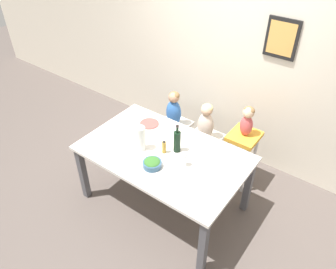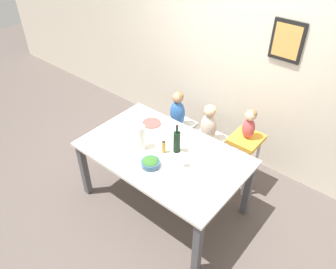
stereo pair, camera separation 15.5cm
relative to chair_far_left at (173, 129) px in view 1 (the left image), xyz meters
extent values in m
plane|color=#564C47|center=(0.45, -0.81, -0.39)|extent=(14.00, 14.00, 0.00)
cube|color=beige|center=(0.45, 0.54, 0.96)|extent=(10.00, 0.06, 2.70)
cube|color=black|center=(1.01, 0.50, 1.31)|extent=(0.34, 0.02, 0.42)
cube|color=gold|center=(1.01, 0.49, 1.31)|extent=(0.28, 0.00, 0.35)
cube|color=silver|center=(0.45, -0.81, 0.36)|extent=(1.72, 1.06, 0.03)
cube|color=#4C4C51|center=(-0.35, -1.28, -0.02)|extent=(0.07, 0.07, 0.73)
cube|color=#4C4C51|center=(1.25, -1.28, -0.02)|extent=(0.07, 0.07, 0.73)
cube|color=#4C4C51|center=(-0.35, -0.34, -0.02)|extent=(0.07, 0.07, 0.73)
cube|color=#4C4C51|center=(1.25, -0.34, -0.02)|extent=(0.07, 0.07, 0.73)
cylinder|color=silver|center=(-0.14, -0.14, -0.18)|extent=(0.04, 0.04, 0.41)
cylinder|color=silver|center=(0.14, -0.14, -0.18)|extent=(0.04, 0.04, 0.41)
cylinder|color=silver|center=(-0.14, 0.14, -0.18)|extent=(0.04, 0.04, 0.41)
cylinder|color=silver|center=(0.14, 0.14, -0.18)|extent=(0.04, 0.04, 0.41)
cube|color=silver|center=(0.00, 0.00, 0.05)|extent=(0.38, 0.42, 0.05)
cylinder|color=silver|center=(0.33, -0.14, -0.18)|extent=(0.04, 0.04, 0.41)
cylinder|color=silver|center=(0.62, -0.14, -0.18)|extent=(0.04, 0.04, 0.41)
cylinder|color=silver|center=(0.33, 0.14, -0.18)|extent=(0.04, 0.04, 0.41)
cylinder|color=silver|center=(0.62, 0.14, -0.18)|extent=(0.04, 0.04, 0.41)
cube|color=silver|center=(0.48, 0.00, 0.05)|extent=(0.38, 0.42, 0.05)
cylinder|color=silver|center=(0.86, -0.12, -0.04)|extent=(0.04, 0.04, 0.69)
cylinder|color=silver|center=(1.10, -0.12, -0.04)|extent=(0.04, 0.04, 0.69)
cylinder|color=silver|center=(0.86, 0.12, -0.04)|extent=(0.04, 0.04, 0.69)
cylinder|color=silver|center=(1.10, 0.12, -0.04)|extent=(0.04, 0.04, 0.69)
cube|color=gold|center=(0.98, 0.00, 0.32)|extent=(0.32, 0.36, 0.05)
ellipsoid|color=#3366B2|center=(0.00, 0.00, 0.25)|extent=(0.21, 0.17, 0.36)
sphere|color=tan|center=(0.00, 0.00, 0.49)|extent=(0.14, 0.14, 0.14)
ellipsoid|color=olive|center=(0.00, 0.01, 0.51)|extent=(0.14, 0.13, 0.10)
ellipsoid|color=beige|center=(0.48, 0.00, 0.25)|extent=(0.21, 0.17, 0.36)
sphere|color=#D6AD89|center=(0.48, 0.00, 0.49)|extent=(0.14, 0.14, 0.14)
ellipsoid|color=#DBC684|center=(0.48, 0.01, 0.51)|extent=(0.14, 0.13, 0.10)
ellipsoid|color=#C64C4C|center=(0.98, 0.00, 0.48)|extent=(0.14, 0.12, 0.25)
sphere|color=#D6AD89|center=(0.98, 0.00, 0.65)|extent=(0.13, 0.13, 0.13)
ellipsoid|color=olive|center=(0.98, 0.01, 0.67)|extent=(0.12, 0.12, 0.09)
cylinder|color=black|center=(0.55, -0.71, 0.50)|extent=(0.07, 0.07, 0.24)
cylinder|color=black|center=(0.55, -0.71, 0.66)|extent=(0.03, 0.03, 0.09)
cylinder|color=black|center=(0.55, -0.71, 0.69)|extent=(0.03, 0.03, 0.02)
cylinder|color=white|center=(0.22, -0.90, 0.51)|extent=(0.11, 0.11, 0.27)
cylinder|color=white|center=(0.73, -0.85, 0.38)|extent=(0.06, 0.06, 0.00)
cylinder|color=white|center=(0.73, -0.85, 0.42)|extent=(0.01, 0.01, 0.09)
ellipsoid|color=white|center=(0.73, -0.85, 0.51)|extent=(0.07, 0.07, 0.08)
cylinder|color=#335675|center=(0.49, -1.05, 0.41)|extent=(0.19, 0.19, 0.06)
ellipsoid|color=#336628|center=(0.49, -1.05, 0.44)|extent=(0.16, 0.16, 0.04)
cylinder|color=silver|center=(-0.05, -1.05, 0.38)|extent=(0.22, 0.22, 0.01)
cylinder|color=#D14C47|center=(0.02, -0.51, 0.38)|extent=(0.22, 0.22, 0.01)
cylinder|color=#BC8E33|center=(0.46, -0.81, 0.44)|extent=(0.04, 0.04, 0.14)
cone|color=black|center=(0.46, -0.81, 0.52)|extent=(0.03, 0.03, 0.02)
camera|label=1|loc=(2.02, -2.86, 2.59)|focal=35.00mm
camera|label=2|loc=(2.14, -2.77, 2.59)|focal=35.00mm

